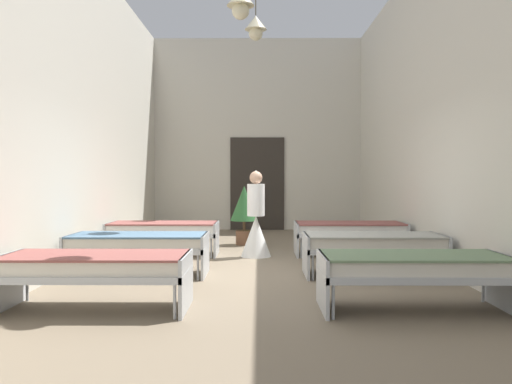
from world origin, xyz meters
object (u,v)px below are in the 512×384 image
nurse_near_aisle (256,226)px  bed_right_row_0 (413,268)px  bed_left_row_1 (138,244)px  potted_plant (244,208)px  bed_right_row_1 (373,244)px  bed_left_row_0 (96,267)px  bed_right_row_2 (349,230)px  bed_left_row_2 (164,230)px

nurse_near_aisle → bed_right_row_0: bearing=-170.1°
bed_left_row_1 → potted_plant: bearing=67.4°
nurse_near_aisle → bed_right_row_1: bearing=-151.0°
nurse_near_aisle → potted_plant: (-0.25, 1.58, 0.22)m
bed_left_row_0 → bed_right_row_2: size_ratio=1.00×
bed_right_row_1 → bed_left_row_2: size_ratio=1.00×
bed_left_row_0 → potted_plant: (1.38, 5.21, 0.31)m
bed_right_row_0 → bed_right_row_2: 3.80m
bed_right_row_0 → bed_right_row_2: size_ratio=1.00×
nurse_near_aisle → potted_plant: 1.61m
bed_right_row_1 → bed_right_row_2: same height
bed_left_row_0 → nurse_near_aisle: 3.98m
bed_left_row_0 → potted_plant: 5.39m
bed_right_row_1 → nurse_near_aisle: bearing=133.4°
bed_left_row_0 → potted_plant: bearing=75.2°
bed_right_row_1 → bed_left_row_0: bearing=-149.8°
bed_right_row_0 → bed_right_row_1: same height
bed_left_row_0 → bed_left_row_1: bearing=90.0°
bed_left_row_0 → bed_left_row_2: same height
bed_right_row_1 → bed_left_row_1: bearing=180.0°
bed_right_row_0 → bed_right_row_1: 1.90m
bed_right_row_1 → potted_plant: potted_plant is taller
bed_right_row_0 → nurse_near_aisle: 3.98m
bed_right_row_0 → potted_plant: potted_plant is taller
bed_right_row_1 → potted_plant: size_ratio=1.59×
bed_left_row_2 → nurse_near_aisle: bearing=-6.1°
bed_left_row_0 → nurse_near_aisle: bearing=65.9°
bed_left_row_2 → nurse_near_aisle: size_ratio=1.28×
bed_right_row_0 → potted_plant: (-1.88, 5.21, 0.31)m
bed_left_row_0 → bed_left_row_2: size_ratio=1.00×
bed_right_row_1 → bed_left_row_2: bearing=149.8°
bed_right_row_1 → bed_right_row_2: 1.90m
bed_right_row_0 → bed_right_row_1: (0.00, 1.90, 0.00)m
bed_left_row_0 → bed_right_row_1: 3.77m
bed_left_row_0 → bed_left_row_2: bearing=90.0°
bed_left_row_0 → bed_right_row_1: size_ratio=1.00×
potted_plant → nurse_near_aisle: bearing=-81.1°
bed_right_row_0 → nurse_near_aisle: (-1.64, 3.63, 0.09)m
bed_right_row_1 → potted_plant: bearing=119.7°
bed_right_row_0 → bed_left_row_2: same height
bed_left_row_2 → nurse_near_aisle: nurse_near_aisle is taller
nurse_near_aisle → bed_left_row_0: bearing=141.5°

